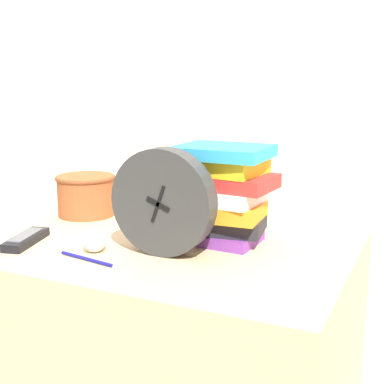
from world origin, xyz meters
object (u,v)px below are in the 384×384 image
object	(u,v)px
tv_remote	(26,239)
crumpled_paper_ball	(94,241)
desk_clock	(163,202)
pen	(86,259)
book_stack	(221,192)
basket	(86,194)

from	to	relation	value
tv_remote	crumpled_paper_ball	xyz separation A→B (m)	(0.18, 0.02, 0.02)
desk_clock	pen	bearing A→B (deg)	-140.91
book_stack	crumpled_paper_ball	distance (m)	0.31
desk_clock	pen	xyz separation A→B (m)	(-0.13, -0.11, -0.11)
desk_clock	tv_remote	bearing A→B (deg)	-168.52
crumpled_paper_ball	pen	xyz separation A→B (m)	(0.02, -0.06, -0.02)
book_stack	pen	distance (m)	0.35
crumpled_paper_ball	desk_clock	bearing A→B (deg)	18.68
tv_remote	pen	xyz separation A→B (m)	(0.20, -0.04, -0.01)
book_stack	crumpled_paper_ball	world-z (taller)	book_stack
tv_remote	crumpled_paper_ball	distance (m)	0.18
basket	tv_remote	distance (m)	0.29
desk_clock	crumpled_paper_ball	size ratio (longest dim) A/B	4.47
basket	pen	xyz separation A→B (m)	(0.23, -0.32, -0.06)
tv_remote	crumpled_paper_ball	bearing A→B (deg)	5.33
basket	crumpled_paper_ball	bearing A→B (deg)	-51.19
desk_clock	pen	world-z (taller)	desk_clock
book_stack	crumpled_paper_ball	bearing A→B (deg)	-138.78
pen	tv_remote	bearing A→B (deg)	168.99
tv_remote	crumpled_paper_ball	world-z (taller)	crumpled_paper_ball
desk_clock	basket	bearing A→B (deg)	149.27
tv_remote	pen	world-z (taller)	tv_remote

